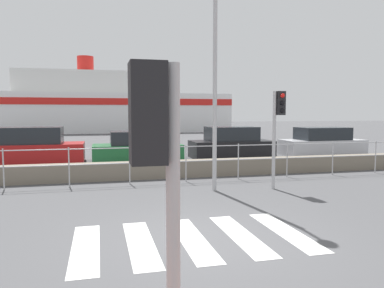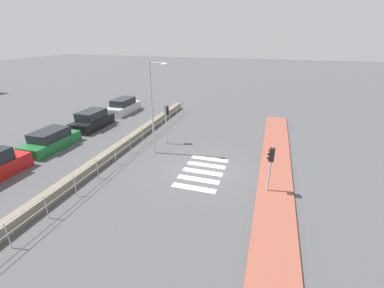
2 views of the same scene
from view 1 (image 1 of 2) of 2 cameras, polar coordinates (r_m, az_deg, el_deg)
name	(u,v)px [view 1 (image 1 of 2)]	position (r m, az deg, el deg)	size (l,w,h in m)	color
ground_plane	(206,238)	(6.83, 2.11, -14.10)	(160.00, 160.00, 0.00)	#4C4C4F
crosswalk	(192,239)	(6.76, 0.00, -14.24)	(4.05, 2.40, 0.01)	silver
seawall	(154,170)	(12.73, -5.76, -3.92)	(25.82, 0.55, 0.57)	slate
harbor_fence	(158,158)	(11.81, -5.17, -2.18)	(23.28, 0.04, 1.19)	#B2B2B5
traffic_light_near	(157,162)	(2.57, -5.38, -2.82)	(0.34, 0.32, 2.55)	#B2B2B5
traffic_light_far	(278,117)	(11.03, 12.96, 3.97)	(0.34, 0.32, 2.82)	#B2B2B5
streetlamp	(218,55)	(10.39, 3.93, 13.38)	(0.32, 1.24, 6.05)	#B2B2B5
ferry_boat	(109,107)	(44.24, -12.58, 5.52)	(25.80, 8.10, 8.49)	white
parked_car_red	(29,148)	(17.64, -23.57, -0.58)	(4.59, 1.79, 1.59)	#B21919
parked_car_green	(137,148)	(17.49, -8.32, -0.60)	(4.06, 1.79, 1.35)	#1E6633
parked_car_black	(231,144)	(18.51, 6.01, -0.06)	(4.00, 1.78, 1.52)	black
parked_car_silver	(322,143)	(20.79, 19.21, 0.14)	(4.28, 1.76, 1.44)	#BCBCC1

